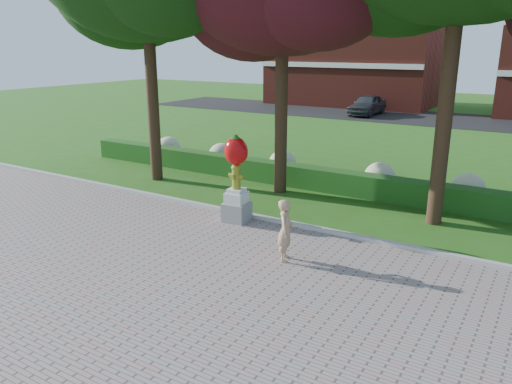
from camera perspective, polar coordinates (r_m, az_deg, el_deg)
ground at (r=12.28m, az=-2.65°, el=-8.11°), size 100.00×100.00×0.00m
walkway at (r=9.63m, az=-16.66°, el=-16.15°), size 40.00×14.00×0.04m
curb at (r=14.64m, az=3.96°, el=-3.66°), size 40.00×0.18×0.15m
lawn_hedge at (r=18.02m, az=9.91°, el=1.10°), size 24.00×0.70×0.80m
hydrangea_row at (r=18.71m, az=12.70°, el=1.98°), size 20.10×1.10×0.99m
street at (r=38.08m, az=21.90°, el=7.62°), size 50.00×8.00×0.02m
building_left at (r=46.21m, az=11.19°, el=14.19°), size 14.00×8.00×7.00m
hydrant_sculpture at (r=14.58m, az=-2.27°, el=1.81°), size 0.76×0.76×2.60m
woman at (r=12.07m, az=3.39°, el=-4.38°), size 0.54×0.66×1.54m
parked_car at (r=38.92m, az=12.59°, el=9.71°), size 1.87×4.46×1.51m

